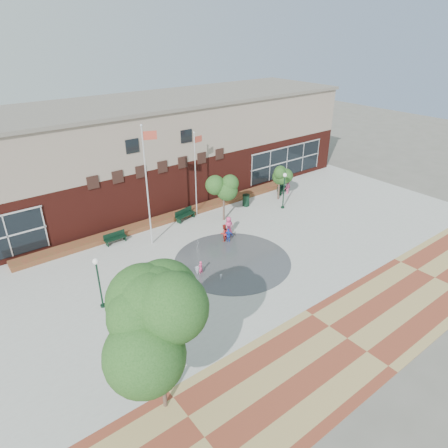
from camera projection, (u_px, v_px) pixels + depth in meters
ground at (260, 280)px, 26.66m from camera, size 120.00×120.00×0.00m
plaza_concrete at (224, 255)px, 29.48m from camera, size 46.00×18.00×0.01m
paver_band at (347, 339)px, 21.71m from camera, size 46.00×6.00×0.01m
splash_pad at (232, 261)px, 28.78m from camera, size 8.40×8.40×0.01m
library_building at (135, 152)px, 36.92m from camera, size 44.40×10.40×9.20m
flower_bed at (171, 220)px, 34.86m from camera, size 26.00×1.20×0.40m
flagpole_left at (147, 181)px, 28.77m from camera, size 1.03×0.44×9.26m
flagpole_right at (196, 170)px, 33.85m from camera, size 0.92×0.22×7.48m
lamp_left at (98, 278)px, 23.20m from camera, size 0.36×0.36×3.41m
lamp_right at (284, 187)px, 36.05m from camera, size 0.36×0.36×3.43m
bench_left at (116, 240)px, 30.99m from camera, size 1.76×0.51×0.88m
bench_mid at (185, 217)px, 34.63m from camera, size 2.06×0.96×1.00m
bench_right at (282, 190)px, 40.20m from camera, size 1.81×1.11×0.88m
trash_can at (246, 200)px, 37.20m from camera, size 0.69×0.69×1.13m
tree_big_left at (157, 318)px, 15.66m from camera, size 4.37×4.37×6.98m
tree_mid at (224, 188)px, 33.45m from camera, size 2.44×2.44×4.12m
tree_small_right at (280, 174)px, 37.76m from camera, size 2.04×2.04×3.48m
water_jet_a at (197, 275)px, 27.13m from camera, size 0.32×0.32×0.62m
water_jet_b at (221, 280)px, 26.65m from camera, size 0.17×0.17×0.39m
child_splash at (201, 268)px, 27.06m from camera, size 0.42×0.31×1.03m
adult_red at (224, 233)px, 31.10m from camera, size 0.76×0.63×1.45m
adult_pink at (229, 226)px, 32.05m from camera, size 0.85×0.65×1.57m
child_blue at (228, 235)px, 31.04m from camera, size 0.68×0.67×1.15m
person_bench at (287, 187)px, 39.82m from camera, size 1.00×0.65×1.46m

